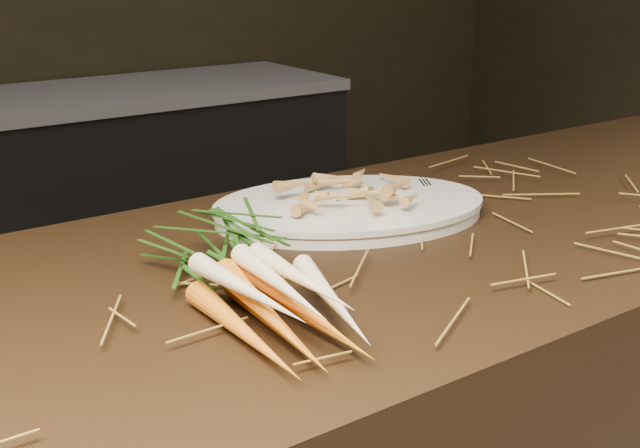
{
  "coord_description": "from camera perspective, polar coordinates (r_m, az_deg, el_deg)",
  "views": [
    {
      "loc": [
        -0.62,
        -0.54,
        1.3
      ],
      "look_at": [
        -0.05,
        0.27,
        0.96
      ],
      "focal_mm": 45.0,
      "sensor_mm": 36.0,
      "label": 1
    }
  ],
  "objects": [
    {
      "name": "serving_fork",
      "position": [
        1.3,
        8.85,
        1.82
      ],
      "size": [
        0.09,
        0.15,
        0.0
      ],
      "primitive_type": "cube",
      "rotation": [
        0.0,
        0.0,
        -0.52
      ],
      "color": "silver",
      "rests_on": "serving_platter"
    },
    {
      "name": "straw_bedding",
      "position": [
        1.12,
        1.23,
        -1.63
      ],
      "size": [
        1.4,
        0.6,
        0.02
      ],
      "primitive_type": null,
      "color": "olive",
      "rests_on": "main_counter"
    },
    {
      "name": "back_counter",
      "position": [
        3.01,
        -15.6,
        1.2
      ],
      "size": [
        1.82,
        0.62,
        0.84
      ],
      "color": "black",
      "rests_on": "ground"
    },
    {
      "name": "serving_platter",
      "position": [
        1.27,
        2.14,
        0.97
      ],
      "size": [
        0.5,
        0.41,
        0.02
      ],
      "primitive_type": null,
      "rotation": [
        0.0,
        0.0,
        -0.34
      ],
      "color": "white",
      "rests_on": "main_counter"
    },
    {
      "name": "roasted_veg_heap",
      "position": [
        1.26,
        2.16,
        2.5
      ],
      "size": [
        0.25,
        0.21,
        0.05
      ],
      "primitive_type": null,
      "rotation": [
        0.0,
        0.0,
        -0.34
      ],
      "color": "#AF7231",
      "rests_on": "serving_platter"
    },
    {
      "name": "root_veg_bunch",
      "position": [
        0.97,
        -6.01,
        -3.07
      ],
      "size": [
        0.17,
        0.45,
        0.08
      ],
      "rotation": [
        0.0,
        0.0,
        -0.11
      ],
      "color": "#C45F0C",
      "rests_on": "main_counter"
    }
  ]
}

